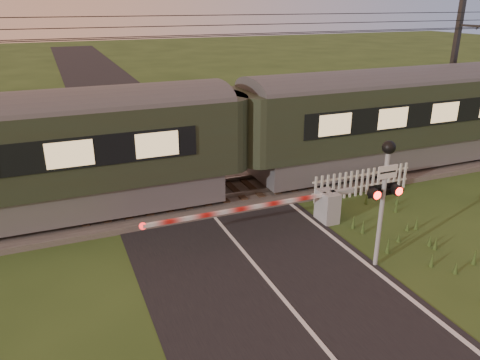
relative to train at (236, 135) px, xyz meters
name	(u,v)px	position (x,y,z in m)	size (l,w,h in m)	color
ground	(284,301)	(-1.43, -6.50, -2.18)	(160.00, 160.00, 0.00)	#294018
road	(290,306)	(-1.41, -6.73, -2.17)	(6.00, 140.00, 0.03)	black
track_bed	(199,197)	(-1.43, 0.00, -2.11)	(140.00, 3.40, 0.39)	#47423D
overhead_wires	(193,28)	(-1.43, 0.00, 3.55)	(120.00, 0.62, 0.62)	black
train	(236,135)	(0.00, 0.00, 0.00)	(40.62, 2.80, 3.78)	slate
boom_gate	(318,206)	(1.42, -3.22, -1.61)	(6.77, 0.76, 1.02)	gray
crossing_signal	(385,182)	(1.52, -5.99, 0.17)	(0.87, 0.36, 3.41)	gray
picket_fence	(362,182)	(4.05, -1.89, -1.68)	(4.05, 0.08, 0.98)	silver
catenary_mast	(454,68)	(11.88, 2.23, 1.39)	(0.22, 2.46, 6.85)	#2D2D30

